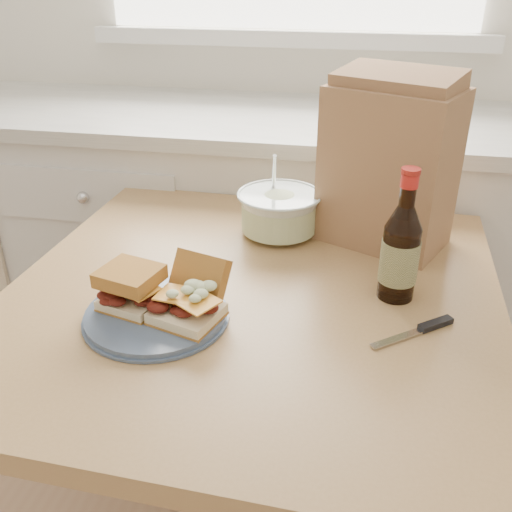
% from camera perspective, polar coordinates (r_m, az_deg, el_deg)
% --- Properties ---
extents(cabinet_run, '(2.50, 0.64, 0.94)m').
position_cam_1_polar(cabinet_run, '(1.95, 1.61, 0.64)').
color(cabinet_run, silver).
rests_on(cabinet_run, ground).
extents(dining_table, '(0.98, 0.98, 0.79)m').
position_cam_1_polar(dining_table, '(1.17, -0.39, -8.26)').
color(dining_table, '#AB8250').
rests_on(dining_table, ground).
extents(plate, '(0.25, 0.25, 0.02)m').
position_cam_1_polar(plate, '(1.04, -9.93, -5.81)').
color(plate, '#475873').
rests_on(plate, dining_table).
extents(sandwich_left, '(0.12, 0.11, 0.07)m').
position_cam_1_polar(sandwich_left, '(1.04, -12.38, -3.08)').
color(sandwich_left, beige).
rests_on(sandwich_left, plate).
extents(sandwich_right, '(0.13, 0.18, 0.09)m').
position_cam_1_polar(sandwich_right, '(1.00, -6.54, -4.10)').
color(sandwich_right, beige).
rests_on(sandwich_right, plate).
extents(coleslaw_bowl, '(0.19, 0.19, 0.19)m').
position_cam_1_polar(coleslaw_bowl, '(1.31, 2.32, 4.22)').
color(coleslaw_bowl, silver).
rests_on(coleslaw_bowl, dining_table).
extents(beer_bottle, '(0.07, 0.07, 0.25)m').
position_cam_1_polar(beer_bottle, '(1.08, 14.23, 0.47)').
color(beer_bottle, black).
rests_on(beer_bottle, dining_table).
extents(knife, '(0.14, 0.12, 0.01)m').
position_cam_1_polar(knife, '(1.04, 16.64, -6.87)').
color(knife, silver).
rests_on(knife, dining_table).
extents(paper_bag, '(0.31, 0.26, 0.34)m').
position_cam_1_polar(paper_bag, '(1.27, 13.11, 8.54)').
color(paper_bag, '#A3744F').
rests_on(paper_bag, dining_table).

